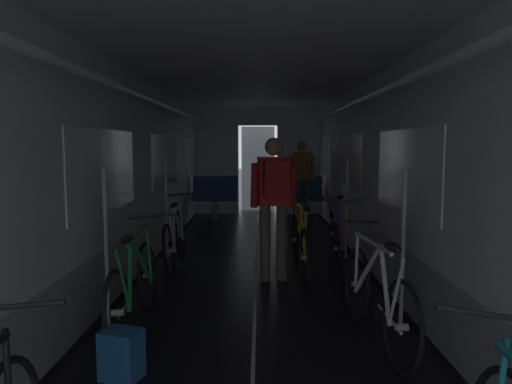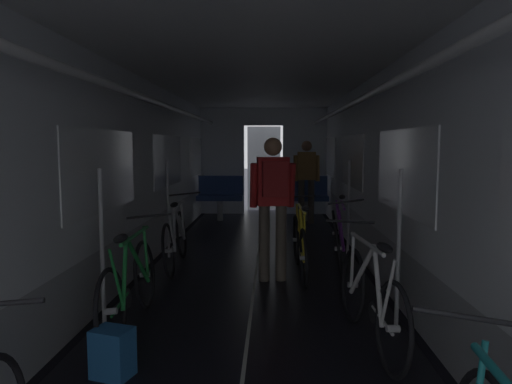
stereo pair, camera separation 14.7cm
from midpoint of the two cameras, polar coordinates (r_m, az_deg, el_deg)
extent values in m
cube|color=black|center=(5.55, -15.89, -11.20)|extent=(0.08, 11.50, 0.01)
cube|color=black|center=(5.49, 14.32, -11.36)|extent=(0.08, 11.50, 0.01)
cube|color=beige|center=(5.33, -0.87, -11.68)|extent=(0.03, 11.27, 0.00)
cube|color=#9EA0A5|center=(5.50, -16.98, -8.19)|extent=(0.12, 11.50, 0.60)
cube|color=silver|center=(5.34, -17.37, 4.68)|extent=(0.12, 11.50, 1.85)
cube|color=white|center=(4.78, -18.66, 2.44)|extent=(0.02, 1.90, 0.80)
cube|color=white|center=(7.56, -11.52, 3.73)|extent=(0.02, 1.90, 0.80)
cube|color=white|center=(10.38, -8.23, 4.30)|extent=(0.02, 1.90, 0.80)
cube|color=yellow|center=(5.14, -17.30, 2.69)|extent=(0.01, 0.20, 0.28)
cylinder|color=white|center=(5.27, -13.97, 11.01)|extent=(0.07, 11.04, 0.07)
cylinder|color=#B7BABF|center=(4.27, -18.68, -6.72)|extent=(0.04, 0.04, 1.40)
cylinder|color=#B7BABF|center=(6.74, -11.45, -2.05)|extent=(0.04, 0.04, 1.40)
cube|color=#9EA0A5|center=(5.43, 15.44, -8.32)|extent=(0.12, 11.50, 0.60)
cube|color=silver|center=(5.27, 15.79, 4.71)|extent=(0.12, 11.50, 1.85)
cube|color=white|center=(4.71, 16.81, 2.45)|extent=(0.02, 1.90, 0.80)
cube|color=white|center=(7.51, 10.65, 3.73)|extent=(0.02, 1.90, 0.80)
cube|color=white|center=(10.35, 7.84, 4.30)|extent=(0.02, 1.90, 0.80)
cube|color=yellow|center=(5.23, 15.13, 2.80)|extent=(0.01, 0.20, 0.28)
cylinder|color=white|center=(5.22, 12.29, 11.11)|extent=(0.07, 11.04, 0.07)
cylinder|color=#B7BABF|center=(4.20, 16.45, -6.87)|extent=(0.04, 0.04, 1.40)
cylinder|color=#B7BABF|center=(6.70, 10.35, -2.08)|extent=(0.04, 0.04, 1.40)
cube|color=silver|center=(10.96, -5.15, 3.75)|extent=(1.00, 0.12, 2.45)
cube|color=silver|center=(10.94, 4.83, 3.75)|extent=(1.00, 0.12, 2.45)
cube|color=silver|center=(10.92, -0.17, 9.15)|extent=(0.90, 0.12, 0.40)
cube|color=#4C4F54|center=(11.61, -0.13, 2.89)|extent=(0.81, 0.04, 2.05)
cube|color=silver|center=(5.17, -0.92, 15.88)|extent=(3.14, 11.62, 0.12)
cylinder|color=gray|center=(9.99, -5.41, -2.24)|extent=(0.12, 0.12, 0.44)
cube|color=#2D4784|center=(9.95, -5.42, -0.70)|extent=(0.96, 0.44, 0.10)
cube|color=#2D4784|center=(10.12, -5.32, 0.83)|extent=(0.96, 0.08, 0.40)
torus|color=gray|center=(10.18, -7.73, 1.97)|extent=(0.14, 0.14, 0.02)
cylinder|color=gray|center=(9.96, 4.95, -2.25)|extent=(0.12, 0.12, 0.44)
cube|color=#2D4784|center=(9.93, 4.97, -0.71)|extent=(0.96, 0.44, 0.10)
cube|color=#2D4784|center=(10.09, 4.90, 0.83)|extent=(0.96, 0.08, 0.40)
torus|color=gray|center=(10.09, 2.45, 1.98)|extent=(0.14, 0.14, 0.02)
torus|color=black|center=(6.91, 8.82, -4.91)|extent=(0.20, 0.68, 0.67)
cylinder|color=#B2B2B7|center=(6.91, 8.82, -4.91)|extent=(0.10, 0.06, 0.06)
torus|color=black|center=(5.91, 9.25, -6.73)|extent=(0.20, 0.68, 0.67)
cylinder|color=#B2B2B7|center=(5.91, 9.25, -6.73)|extent=(0.10, 0.06, 0.06)
cylinder|color=purple|center=(6.18, 9.42, -4.13)|extent=(0.07, 0.55, 0.56)
cylinder|color=purple|center=(6.58, 9.23, -3.52)|extent=(0.14, 0.34, 0.55)
cylinder|color=purple|center=(6.29, 9.73, -1.54)|extent=(0.12, 0.82, 0.04)
cylinder|color=purple|center=(6.80, 9.17, -3.03)|extent=(0.08, 0.17, 0.49)
cylinder|color=purple|center=(6.69, 8.88, -5.45)|extent=(0.08, 0.45, 0.07)
cylinder|color=purple|center=(5.89, 9.61, -4.39)|extent=(0.10, 0.08, 0.49)
cylinder|color=black|center=(6.48, 8.93, -6.03)|extent=(0.05, 0.17, 0.17)
ellipsoid|color=black|center=(6.71, 9.60, -0.58)|extent=(0.12, 0.25, 0.07)
cylinder|color=black|center=(5.83, 10.15, -1.14)|extent=(0.44, 0.07, 0.09)
torus|color=black|center=(5.76, -11.28, -7.08)|extent=(0.13, 0.67, 0.67)
cylinder|color=#B2B2B7|center=(5.76, -11.28, -7.08)|extent=(0.10, 0.05, 0.06)
torus|color=black|center=(6.75, -9.88, -5.17)|extent=(0.13, 0.67, 0.67)
cylinder|color=#B2B2B7|center=(6.75, -9.88, -5.17)|extent=(0.10, 0.05, 0.06)
cylinder|color=#ADAFB5|center=(6.40, -10.10, -3.78)|extent=(0.08, 0.54, 0.56)
cylinder|color=#ADAFB5|center=(6.00, -10.65, -4.42)|extent=(0.10, 0.34, 0.55)
cylinder|color=#ADAFB5|center=(6.20, -10.10, -1.61)|extent=(0.07, 0.82, 0.04)
cylinder|color=#ADAFB5|center=(5.78, -10.97, -4.59)|extent=(0.07, 0.17, 0.49)
cylinder|color=#ADAFB5|center=(5.98, -10.95, -6.81)|extent=(0.05, 0.45, 0.07)
cylinder|color=#ADAFB5|center=(6.67, -9.74, -3.19)|extent=(0.08, 0.09, 0.49)
cylinder|color=black|center=(6.20, -10.64, -6.57)|extent=(0.04, 0.17, 0.17)
ellipsoid|color=black|center=(5.77, -10.65, -1.57)|extent=(0.11, 0.24, 0.07)
cylinder|color=black|center=(6.64, -9.47, -0.26)|extent=(0.44, 0.04, 0.07)
torus|color=black|center=(3.53, 16.10, -15.51)|extent=(0.14, 0.67, 0.67)
cylinder|color=#B2B2B7|center=(3.53, 16.10, -15.51)|extent=(0.10, 0.06, 0.06)
torus|color=black|center=(4.44, 11.19, -10.93)|extent=(0.14, 0.67, 0.67)
cylinder|color=#B2B2B7|center=(4.44, 11.19, -10.93)|extent=(0.10, 0.06, 0.06)
cylinder|color=silver|center=(4.09, 12.35, -9.22)|extent=(0.12, 0.54, 0.56)
cylinder|color=silver|center=(3.71, 14.31, -10.80)|extent=(0.04, 0.35, 0.55)
cylinder|color=silver|center=(3.88, 12.91, -6.03)|extent=(0.12, 0.82, 0.04)
cylinder|color=silver|center=(3.50, 15.56, -11.45)|extent=(0.07, 0.16, 0.49)
cylinder|color=silver|center=(3.73, 14.80, -14.64)|extent=(0.07, 0.45, 0.07)
cylinder|color=silver|center=(4.34, 11.18, -8.00)|extent=(0.05, 0.09, 0.49)
cylinder|color=black|center=(3.94, 13.65, -13.86)|extent=(0.04, 0.17, 0.17)
ellipsoid|color=black|center=(3.47, 15.11, -6.46)|extent=(0.12, 0.25, 0.07)
cylinder|color=black|center=(4.29, 10.93, -3.50)|extent=(0.44, 0.07, 0.05)
torus|color=black|center=(3.84, -17.53, -13.81)|extent=(0.11, 0.67, 0.67)
cylinder|color=#B2B2B7|center=(3.84, -17.53, -13.81)|extent=(0.10, 0.05, 0.06)
torus|color=black|center=(4.77, -13.91, -9.81)|extent=(0.11, 0.67, 0.67)
cylinder|color=#B2B2B7|center=(4.77, -13.91, -9.81)|extent=(0.10, 0.05, 0.06)
cylinder|color=#1E8438|center=(4.42, -14.66, -8.16)|extent=(0.09, 0.54, 0.56)
cylinder|color=#1E8438|center=(4.04, -16.10, -9.53)|extent=(0.09, 0.34, 0.55)
cylinder|color=#1E8438|center=(4.21, -14.93, -5.18)|extent=(0.05, 0.82, 0.04)
cylinder|color=#1E8438|center=(3.82, -16.99, -10.08)|extent=(0.07, 0.16, 0.49)
cylinder|color=#1E8438|center=(4.05, -16.60, -13.07)|extent=(0.04, 0.45, 0.07)
cylinder|color=#1E8438|center=(4.68, -13.79, -7.07)|extent=(0.08, 0.09, 0.49)
cylinder|color=black|center=(4.26, -15.76, -12.41)|extent=(0.03, 0.17, 0.17)
ellipsoid|color=black|center=(3.79, -16.49, -5.51)|extent=(0.10, 0.24, 0.07)
cylinder|color=black|center=(4.63, -13.43, -2.91)|extent=(0.44, 0.03, 0.07)
cylinder|color=black|center=(2.15, 24.82, -13.44)|extent=(0.44, 0.05, 0.08)
cylinder|color=black|center=(2.32, -29.23, -12.06)|extent=(0.44, 0.06, 0.05)
cylinder|color=brown|center=(5.55, 0.34, -6.23)|extent=(0.13, 0.13, 0.90)
cylinder|color=brown|center=(5.58, 2.39, -6.17)|extent=(0.13, 0.13, 0.90)
cube|color=red|center=(5.46, 1.39, 1.32)|extent=(0.39, 0.27, 0.56)
cylinder|color=red|center=(5.45, -0.93, 0.79)|extent=(0.11, 0.21, 0.53)
cylinder|color=red|center=(5.52, 3.61, 0.84)|extent=(0.11, 0.21, 0.53)
sphere|color=#9E7051|center=(5.44, 1.40, 5.53)|extent=(0.21, 0.21, 0.21)
cube|color=maroon|center=(5.29, 1.66, 1.62)|extent=(0.30, 0.20, 0.40)
torus|color=black|center=(5.35, 5.21, -7.96)|extent=(0.09, 0.67, 0.67)
cylinder|color=#B2B2B7|center=(5.35, 5.21, -7.96)|extent=(0.09, 0.05, 0.05)
torus|color=black|center=(6.34, 4.15, -5.79)|extent=(0.09, 0.67, 0.67)
cylinder|color=#B2B2B7|center=(6.34, 4.15, -5.79)|extent=(0.09, 0.05, 0.05)
cylinder|color=yellow|center=(5.99, 4.55, -4.33)|extent=(0.05, 0.54, 0.56)
cylinder|color=yellow|center=(5.59, 4.98, -5.06)|extent=(0.07, 0.34, 0.55)
cylinder|color=yellow|center=(5.80, 4.85, -2.02)|extent=(0.06, 0.82, 0.04)
cylinder|color=yellow|center=(5.37, 5.26, -5.27)|extent=(0.04, 0.16, 0.49)
cylinder|color=yellow|center=(5.57, 4.93, -7.64)|extent=(0.04, 0.45, 0.07)
cylinder|color=yellow|center=(6.27, 4.30, -3.67)|extent=(0.05, 0.09, 0.49)
cylinder|color=black|center=(5.80, 4.67, -7.35)|extent=(0.03, 0.17, 0.17)
ellipsoid|color=black|center=(5.37, 5.37, -2.00)|extent=(0.10, 0.24, 0.06)
cylinder|color=black|center=(6.24, 4.44, -0.54)|extent=(0.44, 0.04, 0.04)
cylinder|color=brown|center=(9.65, 5.70, -1.14)|extent=(0.13, 0.13, 0.90)
cylinder|color=brown|center=(9.63, 4.51, -1.14)|extent=(0.13, 0.13, 0.90)
cube|color=olive|center=(9.58, 5.14, 3.20)|extent=(0.36, 0.22, 0.56)
cylinder|color=olive|center=(9.58, 6.46, 2.89)|extent=(0.09, 0.20, 0.53)
cylinder|color=olive|center=(9.55, 3.83, 2.90)|extent=(0.09, 0.20, 0.53)
sphere|color=#9E7051|center=(9.57, 5.16, 5.59)|extent=(0.21, 0.21, 0.21)
cube|color=#1E5693|center=(3.54, -17.24, -18.33)|extent=(0.31, 0.27, 0.34)
camera|label=1|loc=(0.07, -90.72, -0.07)|focal=32.91mm
camera|label=2|loc=(0.07, 89.28, 0.07)|focal=32.91mm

